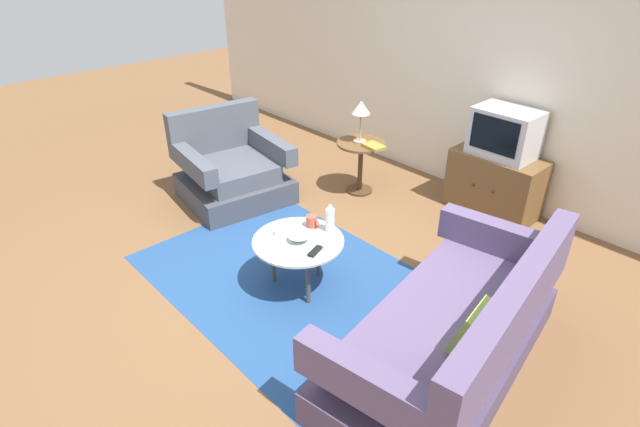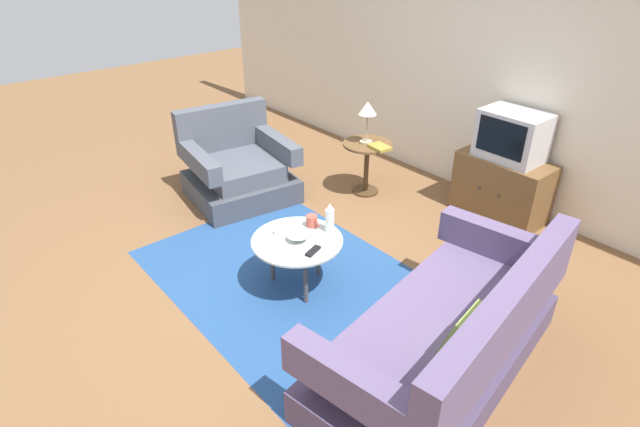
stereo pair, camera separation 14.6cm
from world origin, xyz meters
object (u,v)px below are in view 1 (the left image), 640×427
object	(u,v)px
vase	(330,218)
armchair	(231,171)
tv_remote_dark	(315,251)
table_lamp	(361,110)
couch	(452,334)
tv_stand	(495,184)
coffee_table	(298,245)
side_table	(361,156)
mug	(312,221)
television	(505,133)
book	(374,146)
tv_remote_silver	(283,231)
bowl	(299,238)

from	to	relation	value
vase	armchair	bearing A→B (deg)	172.63
tv_remote_dark	table_lamp	bearing A→B (deg)	-164.97
couch	tv_stand	world-z (taller)	couch
tv_stand	table_lamp	distance (m)	1.50
coffee_table	tv_remote_dark	world-z (taller)	tv_remote_dark
side_table	mug	bearing A→B (deg)	-61.42
table_lamp	tv_stand	bearing A→B (deg)	28.77
couch	coffee_table	xyz separation A→B (m)	(-1.29, -0.14, 0.10)
table_lamp	tv_remote_dark	distance (m)	1.92
armchair	television	size ratio (longest dim) A/B	1.93
table_lamp	mug	bearing A→B (deg)	-60.81
vase	tv_remote_dark	bearing A→B (deg)	-63.53
vase	tv_remote_dark	world-z (taller)	vase
tv_stand	table_lamp	size ratio (longest dim) A/B	1.99
couch	coffee_table	size ratio (longest dim) A/B	2.82
armchair	mug	bearing A→B (deg)	88.31
armchair	table_lamp	bearing A→B (deg)	151.04
table_lamp	couch	bearing A→B (deg)	-33.46
vase	book	bearing A→B (deg)	118.58
coffee_table	vase	bearing A→B (deg)	76.03
tv_remote_silver	coffee_table	bearing A→B (deg)	-74.77
coffee_table	tv_remote_silver	distance (m)	0.18
side_table	book	bearing A→B (deg)	-4.85
coffee_table	mug	xyz separation A→B (m)	(-0.08, 0.21, 0.09)
vase	bowl	xyz separation A→B (m)	(-0.05, -0.27, -0.09)
television	table_lamp	world-z (taller)	television
mug	table_lamp	bearing A→B (deg)	119.19
tv_stand	tv_remote_silver	distance (m)	2.28
armchair	bowl	bearing A→B (deg)	81.78
couch	bowl	xyz separation A→B (m)	(-1.28, -0.15, 0.17)
tv_remote_dark	bowl	bearing A→B (deg)	-112.46
side_table	tv_stand	world-z (taller)	tv_stand
mug	bowl	distance (m)	0.23
vase	book	size ratio (longest dim) A/B	1.04
table_lamp	tv_remote_dark	bearing A→B (deg)	-56.51
vase	tv_remote_dark	xyz separation A→B (m)	(0.14, -0.28, -0.11)
table_lamp	bowl	distance (m)	1.81
mug	tv_remote_silver	bearing A→B (deg)	-112.29
vase	bowl	bearing A→B (deg)	-101.15
coffee_table	bowl	world-z (taller)	bowl
tv_remote_silver	bowl	bearing A→B (deg)	-76.39
tv_stand	book	xyz separation A→B (m)	(-1.00, -0.66, 0.28)
couch	mug	distance (m)	1.39
armchair	bowl	distance (m)	1.72
television	tv_remote_dark	xyz separation A→B (m)	(-0.17, -2.23, -0.38)
side_table	mug	xyz separation A→B (m)	(0.73, -1.34, 0.07)
armchair	side_table	world-z (taller)	armchair
table_lamp	coffee_table	bearing A→B (deg)	-61.89
table_lamp	tv_remote_dark	xyz separation A→B (m)	(1.03, -1.56, -0.46)
couch	vase	world-z (taller)	couch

